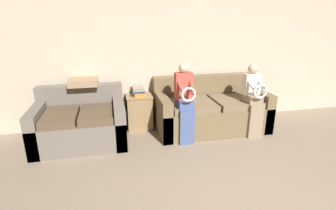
% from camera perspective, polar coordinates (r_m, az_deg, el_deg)
% --- Properties ---
extents(wall_back, '(7.13, 0.06, 2.55)m').
position_cam_1_polar(wall_back, '(4.77, 4.14, 11.44)').
color(wall_back, beige).
rests_on(wall_back, ground_plane).
extents(couch_main, '(1.87, 0.94, 0.88)m').
position_cam_1_polar(couch_main, '(4.61, 9.09, -1.19)').
color(couch_main, brown).
rests_on(couch_main, ground_plane).
extents(couch_side, '(1.34, 0.99, 0.83)m').
position_cam_1_polar(couch_side, '(4.28, -18.44, -3.78)').
color(couch_side, '#70665B').
rests_on(couch_side, ground_plane).
extents(child_left_seated, '(0.27, 0.37, 1.23)m').
position_cam_1_polar(child_left_seated, '(3.97, 3.69, 1.20)').
color(child_left_seated, '#475B8E').
rests_on(child_left_seated, ground_plane).
extents(child_right_seated, '(0.27, 0.37, 1.17)m').
position_cam_1_polar(child_right_seated, '(4.42, 18.12, 1.74)').
color(child_right_seated, gray).
rests_on(child_right_seated, ground_plane).
extents(side_shelf, '(0.44, 0.39, 0.60)m').
position_cam_1_polar(side_shelf, '(4.58, -6.25, -1.37)').
color(side_shelf, '#9E7A51').
rests_on(side_shelf, ground_plane).
extents(book_stack, '(0.21, 0.31, 0.15)m').
position_cam_1_polar(book_stack, '(4.48, -6.46, 3.11)').
color(book_stack, orange).
rests_on(book_stack, side_shelf).
extents(throw_pillow, '(0.45, 0.45, 0.10)m').
position_cam_1_polar(throw_pillow, '(4.44, -17.94, 4.87)').
color(throw_pillow, '#A38460').
rests_on(throw_pillow, couch_side).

